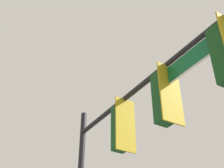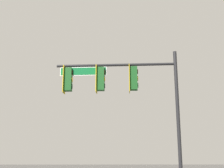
{
  "view_description": "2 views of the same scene",
  "coord_description": "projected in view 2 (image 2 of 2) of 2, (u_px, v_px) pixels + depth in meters",
  "views": [
    {
      "loc": [
        -0.27,
        -12.64,
        1.96
      ],
      "look_at": [
        -5.66,
        -8.33,
        6.68
      ],
      "focal_mm": 50.0,
      "sensor_mm": 36.0,
      "label": 1
    },
    {
      "loc": [
        -3.45,
        5.42,
        1.41
      ],
      "look_at": [
        -4.2,
        -8.77,
        4.98
      ],
      "focal_mm": 50.0,
      "sensor_mm": 36.0,
      "label": 2
    }
  ],
  "objects": [
    {
      "name": "signal_pole_near",
      "position": [
        117.0,
        86.0,
        14.41
      ],
      "size": [
        5.63,
        0.96,
        6.45
      ],
      "color": "black",
      "rests_on": "ground_plane"
    }
  ]
}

